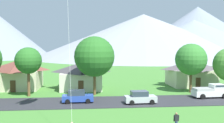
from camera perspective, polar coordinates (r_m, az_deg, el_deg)
The scene contains 14 objects.
road_strip at distance 37.84m, azimuth -4.47°, elevation -8.51°, with size 160.00×7.57×0.08m, color #2D2D33.
mountain_far_east_ridge at distance 200.05m, azimuth 17.49°, elevation 6.05°, with size 100.91×100.91×34.27m, color gray.
mountain_far_west_ridge at distance 171.43m, azimuth 16.77°, elevation 4.58°, with size 102.93×102.93×22.77m, color gray.
mountain_east_ridge at distance 165.22m, azimuth 6.62°, elevation 5.33°, with size 131.66×131.66×26.15m, color #8E939E.
house_leftmost at distance 54.53m, azimuth 16.20°, elevation -2.26°, with size 8.69×7.58×4.90m.
house_left_center at distance 49.16m, azimuth -6.50°, elevation -2.87°, with size 7.66×8.53×4.74m.
house_right_center at distance 51.85m, azimuth -19.07°, elevation -2.48°, with size 8.16×8.44×5.13m.
tree_center at distance 43.41m, azimuth -17.17°, elevation 0.14°, with size 4.10×4.10×7.56m.
tree_right_of_center at distance 42.64m, azimuth -3.71°, elevation 1.04°, with size 6.38×6.38×9.27m.
tree_near_right at distance 46.70m, azimuth 16.26°, elevation 0.43°, with size 5.23×5.23×8.14m.
parked_car_blue_west_end at distance 37.57m, azimuth -7.25°, elevation -7.33°, with size 4.23×2.13×1.68m.
parked_car_silver_east_end at distance 36.86m, azimuth 5.91°, elevation -7.53°, with size 4.27×2.22×1.68m.
pickup_truck_white_east_side at distance 43.20m, azimuth 20.12°, elevation -5.83°, with size 5.29×2.51×1.99m.
watcher_person at distance 26.43m, azimuth 13.35°, elevation -12.06°, with size 0.56×0.24×1.68m.
Camera 1 is at (-0.78, -8.40, 7.96)m, focal length 43.53 mm.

